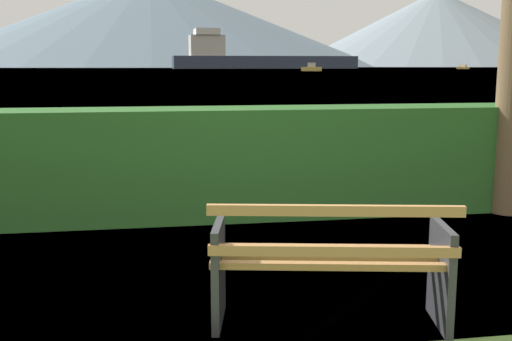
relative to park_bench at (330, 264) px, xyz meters
The scene contains 8 objects.
ground_plane 0.42m from the park_bench, 78.79° to the left, with size 1400.00×1400.00×0.00m, color #567A38.
water_surface 309.66m from the park_bench, 90.00° to the left, with size 620.00×620.00×0.00m, color #7A99A8.
park_bench is the anchor object (origin of this frame).
hedge_row 3.13m from the park_bench, 89.80° to the left, with size 8.94×0.81×1.22m, color #285B23.
cargo_ship_large 276.42m from the park_bench, 80.99° to the left, with size 82.74×15.29×17.19m.
fishing_boat_near 268.00m from the park_bench, 62.09° to the left, with size 8.25×8.82×1.73m.
tender_far 167.79m from the park_bench, 75.48° to the left, with size 5.75×3.84×2.30m.
distant_hills 564.18m from the park_bench, 89.37° to the left, with size 790.23×395.26×78.66m.
Camera 1 is at (-1.13, -3.79, 1.69)m, focal length 43.62 mm.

